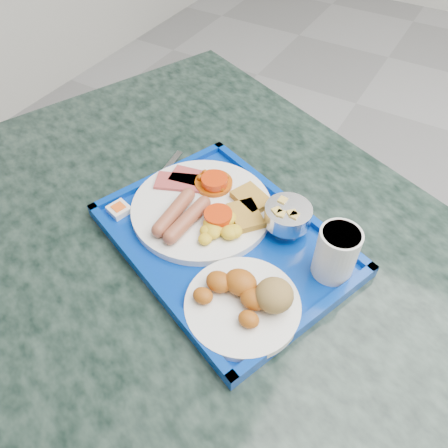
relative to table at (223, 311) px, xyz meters
The scene contains 9 objects.
table is the anchor object (origin of this frame).
tray 0.22m from the table, 110.93° to the left, with size 0.53×0.47×0.03m.
main_plate 0.26m from the table, 142.02° to the left, with size 0.27×0.27×0.04m.
bread_plate 0.28m from the table, 41.50° to the right, with size 0.19×0.19×0.06m.
fruit_bowl 0.29m from the table, 49.39° to the left, with size 0.09×0.09×0.06m.
juice_cup 0.34m from the table, 14.70° to the left, with size 0.07×0.07×0.10m.
spoon 0.31m from the table, 141.71° to the left, with size 0.08×0.17×0.01m.
knife 0.32m from the table, 157.13° to the left, with size 0.01×0.20×0.00m, color silver.
jam_packet 0.32m from the table, behind, with size 0.05×0.05×0.01m.
Camera 1 is at (-0.85, -1.04, 1.45)m, focal length 35.00 mm.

